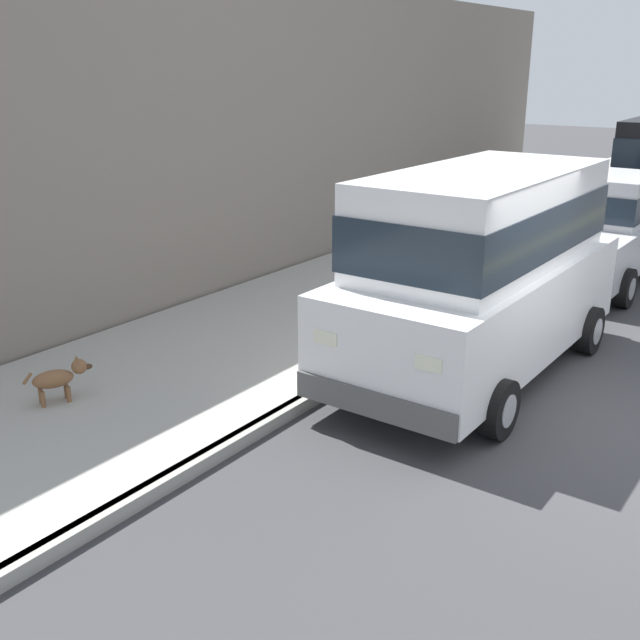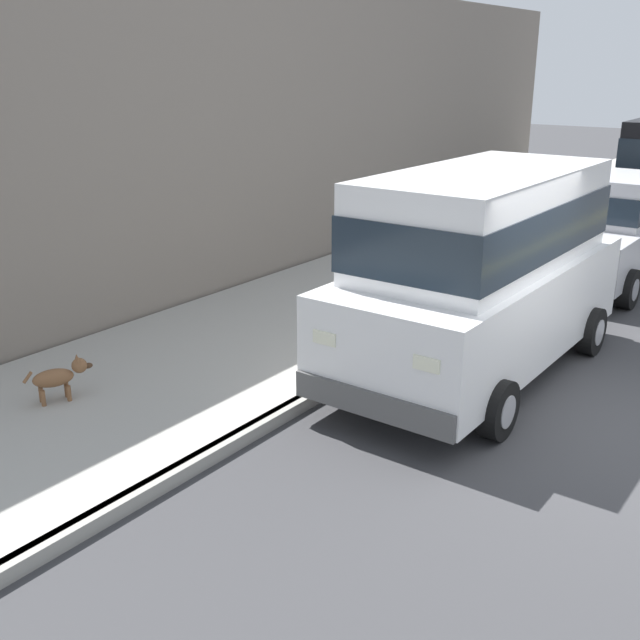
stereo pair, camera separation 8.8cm
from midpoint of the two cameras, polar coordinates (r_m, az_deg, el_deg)
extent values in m
plane|color=#38383A|center=(8.71, 22.44, -7.78)|extent=(80.00, 80.00, 0.00)
cube|color=gray|center=(9.75, 4.06, -3.01)|extent=(0.16, 64.00, 0.14)
cube|color=#A8A59E|center=(10.73, -4.14, -0.92)|extent=(3.60, 64.00, 0.14)
cube|color=white|center=(9.45, 11.61, 1.08)|extent=(1.93, 4.81, 1.10)
cube|color=white|center=(9.18, 12.06, 7.63)|extent=(1.70, 3.81, 1.10)
cube|color=#19232D|center=(9.20, 12.03, 7.12)|extent=(1.74, 3.85, 0.61)
cube|color=#505050|center=(7.65, 3.94, -6.19)|extent=(1.86, 0.21, 0.28)
cube|color=#505050|center=(11.67, 16.34, 1.99)|extent=(1.86, 0.21, 0.28)
cylinder|color=black|center=(8.02, 13.04, -6.53)|extent=(0.22, 0.64, 0.64)
cylinder|color=#9E9EA3|center=(8.02, 13.04, -6.53)|extent=(0.24, 0.35, 0.35)
cylinder|color=black|center=(8.84, 1.69, -3.58)|extent=(0.22, 0.64, 0.64)
cylinder|color=#9E9EA3|center=(8.84, 1.69, -3.58)|extent=(0.24, 0.35, 0.35)
cylinder|color=black|center=(10.65, 19.43, -0.71)|extent=(0.22, 0.64, 0.64)
cylinder|color=#9E9EA3|center=(10.65, 19.43, -0.71)|extent=(0.24, 0.35, 0.35)
cylinder|color=black|center=(11.28, 10.24, 1.16)|extent=(0.22, 0.64, 0.64)
cylinder|color=#9E9EA3|center=(11.28, 10.24, 1.16)|extent=(0.24, 0.35, 0.35)
cube|color=#EAEACC|center=(7.13, 7.93, -3.22)|extent=(0.28, 0.08, 0.14)
cube|color=#EAEACC|center=(7.71, 0.21, -1.32)|extent=(0.28, 0.08, 0.14)
cube|color=#BCBCC1|center=(14.05, 19.87, 5.43)|extent=(1.75, 3.71, 0.76)
cube|color=#BCBCC1|center=(14.14, 20.52, 8.68)|extent=(1.53, 1.91, 0.80)
cube|color=#19232D|center=(14.15, 20.49, 8.44)|extent=(1.56, 1.95, 0.44)
cube|color=#424243|center=(12.43, 17.31, 2.91)|extent=(1.69, 0.21, 0.28)
cube|color=#424243|center=(15.80, 21.69, 5.72)|extent=(1.69, 0.21, 0.28)
cylinder|color=black|center=(12.85, 21.83, 2.26)|extent=(0.23, 0.64, 0.64)
cylinder|color=#9E9EA3|center=(12.85, 21.83, 2.26)|extent=(0.24, 0.35, 0.35)
cylinder|color=black|center=(13.34, 14.72, 3.58)|extent=(0.23, 0.64, 0.64)
cylinder|color=#9E9EA3|center=(13.34, 14.72, 3.58)|extent=(0.24, 0.35, 0.35)
cylinder|color=black|center=(15.44, 17.92, 5.33)|extent=(0.23, 0.64, 0.64)
cylinder|color=#9E9EA3|center=(15.44, 17.92, 5.33)|extent=(0.24, 0.35, 0.35)
cube|color=#EAEACC|center=(12.17, 19.79, 4.04)|extent=(0.28, 0.08, 0.14)
cube|color=#EAEACC|center=(12.49, 15.12, 4.87)|extent=(0.28, 0.08, 0.14)
cube|color=black|center=(17.10, 22.90, 6.48)|extent=(1.87, 0.25, 0.28)
cylinder|color=black|center=(18.15, 20.49, 6.97)|extent=(0.24, 0.65, 0.64)
cylinder|color=#9E9EA3|center=(18.15, 20.49, 6.97)|extent=(0.25, 0.36, 0.35)
cylinder|color=black|center=(21.01, 22.55, 8.20)|extent=(0.24, 0.65, 0.64)
cylinder|color=#9E9EA3|center=(21.01, 22.55, 8.20)|extent=(0.25, 0.36, 0.35)
cube|color=#EAEACC|center=(17.09, 21.18, 8.66)|extent=(0.28, 0.09, 0.14)
ellipsoid|color=brown|center=(8.78, -19.79, -4.22)|extent=(0.37, 0.48, 0.20)
cylinder|color=brown|center=(8.92, -18.87, -5.06)|extent=(0.05, 0.05, 0.18)
cylinder|color=brown|center=(8.81, -18.71, -5.34)|extent=(0.05, 0.05, 0.18)
cylinder|color=brown|center=(8.89, -20.59, -5.36)|extent=(0.05, 0.05, 0.18)
cylinder|color=brown|center=(8.78, -20.45, -5.65)|extent=(0.05, 0.05, 0.18)
sphere|color=brown|center=(8.79, -18.00, -3.36)|extent=(0.17, 0.17, 0.17)
ellipsoid|color=#432C1C|center=(8.81, -17.42, -3.38)|extent=(0.11, 0.13, 0.06)
cone|color=brown|center=(8.80, -18.19, -2.74)|extent=(0.06, 0.06, 0.07)
cone|color=brown|center=(8.71, -18.05, -2.96)|extent=(0.06, 0.06, 0.07)
cylinder|color=brown|center=(8.72, -21.50, -4.14)|extent=(0.08, 0.12, 0.13)
cube|color=slate|center=(14.70, -0.33, 14.27)|extent=(0.50, 20.00, 5.03)
camera|label=1|loc=(0.04, -90.29, -0.10)|focal=42.39mm
camera|label=2|loc=(0.04, 89.71, 0.10)|focal=42.39mm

